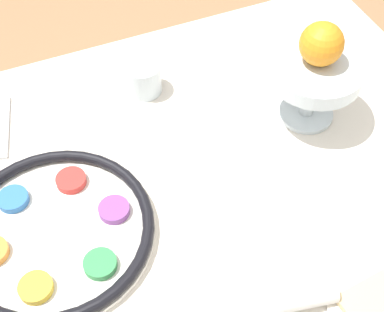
% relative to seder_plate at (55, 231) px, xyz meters
% --- Properties ---
extents(seder_plate, '(0.33, 0.33, 0.03)m').
position_rel_seder_plate_xyz_m(seder_plate, '(0.00, 0.00, 0.00)').
color(seder_plate, white).
rests_on(seder_plate, dining_table).
extents(fruit_stand, '(0.18, 0.18, 0.13)m').
position_rel_seder_plate_xyz_m(fruit_stand, '(0.52, 0.08, 0.09)').
color(fruit_stand, silver).
rests_on(fruit_stand, dining_table).
extents(orange_fruit, '(0.08, 0.08, 0.08)m').
position_rel_seder_plate_xyz_m(orange_fruit, '(0.53, 0.09, 0.16)').
color(orange_fruit, orange).
rests_on(orange_fruit, fruit_stand).
extents(napkin_roll, '(0.20, 0.08, 0.04)m').
position_rel_seder_plate_xyz_m(napkin_roll, '(0.27, -0.25, 0.01)').
color(napkin_roll, white).
rests_on(napkin_roll, dining_table).
extents(cup_near, '(0.07, 0.07, 0.07)m').
position_rel_seder_plate_xyz_m(cup_near, '(0.25, 0.27, 0.02)').
color(cup_near, silver).
rests_on(cup_near, dining_table).
extents(fork_right, '(0.05, 0.16, 0.01)m').
position_rel_seder_plate_xyz_m(fork_right, '(-0.04, 0.28, -0.01)').
color(fork_right, silver).
rests_on(fork_right, dining_table).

